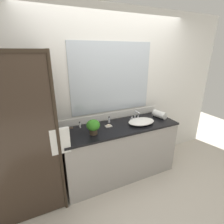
# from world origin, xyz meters

# --- Properties ---
(ground_plane) EXTENTS (8.00, 8.00, 0.00)m
(ground_plane) POSITION_xyz_m (0.00, 0.00, 0.00)
(ground_plane) COLOR beige
(wall_back_with_mirror) EXTENTS (4.40, 0.06, 2.60)m
(wall_back_with_mirror) POSITION_xyz_m (0.00, 0.34, 1.31)
(wall_back_with_mirror) COLOR silver
(wall_back_with_mirror) RESTS_ON ground_plane
(vanity_cabinet) EXTENTS (1.80, 0.58, 0.90)m
(vanity_cabinet) POSITION_xyz_m (0.00, 0.01, 0.45)
(vanity_cabinet) COLOR #9E9993
(vanity_cabinet) RESTS_ON ground_plane
(shower_enclosure) EXTENTS (1.20, 0.59, 2.00)m
(shower_enclosure) POSITION_xyz_m (-1.28, -0.19, 1.03)
(shower_enclosure) COLOR #2D2319
(shower_enclosure) RESTS_ON ground_plane
(sink_basin) EXTENTS (0.43, 0.30, 0.07)m
(sink_basin) POSITION_xyz_m (0.33, -0.05, 0.94)
(sink_basin) COLOR white
(sink_basin) RESTS_ON vanity_cabinet
(faucet) EXTENTS (0.17, 0.15, 0.16)m
(faucet) POSITION_xyz_m (0.33, 0.12, 0.96)
(faucet) COLOR silver
(faucet) RESTS_ON vanity_cabinet
(potted_plant) EXTENTS (0.19, 0.19, 0.21)m
(potted_plant) POSITION_xyz_m (-0.47, -0.07, 1.02)
(potted_plant) COLOR #473828
(potted_plant) RESTS_ON vanity_cabinet
(soap_dish) EXTENTS (0.10, 0.07, 0.04)m
(soap_dish) POSITION_xyz_m (-0.18, 0.06, 0.91)
(soap_dish) COLOR silver
(soap_dish) RESTS_ON vanity_cabinet
(amenity_bottle_lotion) EXTENTS (0.03, 0.03, 0.10)m
(amenity_bottle_lotion) POSITION_xyz_m (-0.11, 0.19, 0.95)
(amenity_bottle_lotion) COLOR silver
(amenity_bottle_lotion) RESTS_ON vanity_cabinet
(amenity_bottle_body_wash) EXTENTS (0.03, 0.03, 0.10)m
(amenity_bottle_body_wash) POSITION_xyz_m (-0.58, 0.20, 0.95)
(amenity_bottle_body_wash) COLOR white
(amenity_bottle_body_wash) RESTS_ON vanity_cabinet
(amenity_bottle_shampoo) EXTENTS (0.03, 0.03, 0.08)m
(amenity_bottle_shampoo) POSITION_xyz_m (-0.81, 0.13, 0.94)
(amenity_bottle_shampoo) COLOR white
(amenity_bottle_shampoo) RESTS_ON vanity_cabinet
(rolled_towel_near_edge) EXTENTS (0.17, 0.25, 0.12)m
(rolled_towel_near_edge) POSITION_xyz_m (0.76, 0.03, 0.96)
(rolled_towel_near_edge) COLOR white
(rolled_towel_near_edge) RESTS_ON vanity_cabinet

